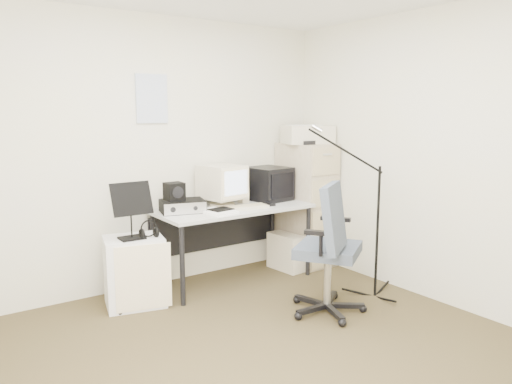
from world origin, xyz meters
TOP-DOWN VIEW (x-y plane):
  - floor at (0.00, 0.00)m, footprint 3.60×3.60m
  - wall_back at (0.00, 1.80)m, footprint 3.60×0.02m
  - wall_right at (1.80, 0.00)m, footprint 0.02×3.60m
  - wall_calendar at (-0.02, 1.79)m, footprint 0.30×0.02m
  - filing_cabinet at (1.58, 1.48)m, footprint 0.40×0.60m
  - printer at (1.58, 1.47)m, footprint 0.57×0.47m
  - desk at (0.63, 1.45)m, footprint 1.50×0.70m
  - crt_monitor at (0.58, 1.56)m, footprint 0.42×0.43m
  - crt_tv at (1.14, 1.56)m, footprint 0.42×0.44m
  - desk_speaker at (0.84, 1.58)m, footprint 0.08×0.08m
  - keyboard at (0.65, 1.31)m, footprint 0.50×0.22m
  - mouse at (0.97, 1.31)m, footprint 0.08×0.12m
  - radio_receiver at (0.12, 1.51)m, footprint 0.45×0.37m
  - radio_speaker at (0.07, 1.55)m, footprint 0.16×0.15m
  - papers at (0.37, 1.30)m, footprint 0.29×0.37m
  - pc_tower at (1.25, 1.41)m, footprint 0.21×0.42m
  - office_chair at (0.84, 0.34)m, footprint 0.88×0.88m
  - side_cart at (-0.40, 1.40)m, footprint 0.55×0.48m
  - music_stand at (-0.42, 1.35)m, footprint 0.36×0.25m
  - headphones at (-0.30, 1.30)m, footprint 0.19×0.19m
  - mic_stand at (1.45, 0.37)m, footprint 0.03×0.03m

SIDE VIEW (x-z plane):
  - floor at x=0.00m, z-range -0.01..0.00m
  - pc_tower at x=1.25m, z-range 0.00..0.38m
  - side_cart at x=-0.40m, z-range 0.00..0.59m
  - desk at x=0.63m, z-range 0.00..0.73m
  - office_chair at x=0.84m, z-range 0.00..1.10m
  - headphones at x=-0.30m, z-range 0.63..0.66m
  - filing_cabinet at x=1.58m, z-range 0.00..1.30m
  - papers at x=0.37m, z-range 0.73..0.75m
  - keyboard at x=0.65m, z-range 0.73..0.76m
  - mouse at x=0.97m, z-range 0.73..0.76m
  - mic_stand at x=1.45m, z-range 0.00..1.53m
  - radio_receiver at x=0.12m, z-range 0.73..0.84m
  - desk_speaker at x=0.84m, z-range 0.73..0.88m
  - music_stand at x=-0.42m, z-range 0.59..1.08m
  - crt_tv at x=1.14m, z-range 0.73..1.07m
  - radio_speaker at x=0.07m, z-range 0.84..1.00m
  - crt_monitor at x=0.58m, z-range 0.73..1.13m
  - wall_back at x=0.00m, z-range 0.00..2.50m
  - wall_right at x=1.80m, z-range 0.00..2.50m
  - printer at x=1.58m, z-range 1.30..1.49m
  - wall_calendar at x=-0.02m, z-range 1.53..1.97m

